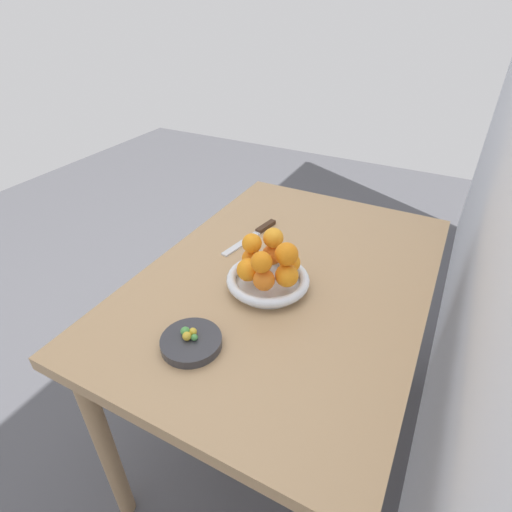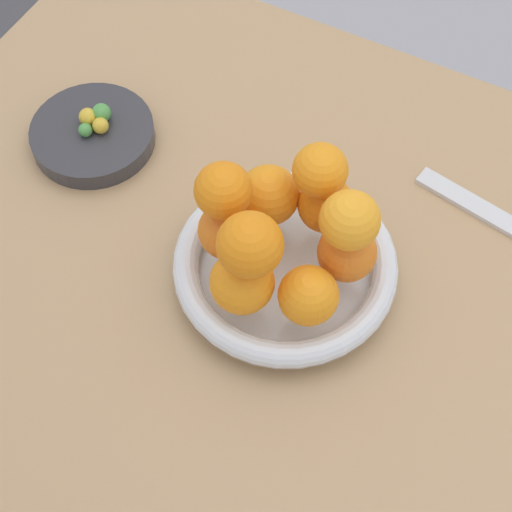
{
  "view_description": "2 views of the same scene",
  "coord_description": "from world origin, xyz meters",
  "px_view_note": "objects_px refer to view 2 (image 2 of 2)",
  "views": [
    {
      "loc": [
        0.85,
        0.34,
        1.41
      ],
      "look_at": [
        0.08,
        -0.06,
        0.83
      ],
      "focal_mm": 28.0,
      "sensor_mm": 36.0,
      "label": 1
    },
    {
      "loc": [
        -0.08,
        0.34,
        1.43
      ],
      "look_at": [
        0.09,
        0.02,
        0.83
      ],
      "focal_mm": 55.0,
      "sensor_mm": 36.0,
      "label": 2
    }
  ],
  "objects_px": {
    "orange_2": "(326,205)",
    "candy_ball_1": "(88,117)",
    "orange_7": "(223,191)",
    "candy_ball_3": "(101,113)",
    "orange_5": "(242,282)",
    "orange_8": "(320,170)",
    "orange_6": "(350,220)",
    "candy_ball_2": "(101,126)",
    "candy_ball_0": "(85,130)",
    "dining_table": "(338,365)",
    "orange_3": "(269,195)",
    "orange_4": "(227,231)",
    "orange_9": "(250,245)",
    "orange_0": "(308,295)",
    "orange_1": "(347,252)",
    "fruit_bowl": "(285,267)",
    "candy_dish": "(93,135)"
  },
  "relations": [
    {
      "from": "orange_2",
      "to": "candy_ball_1",
      "type": "height_order",
      "value": "orange_2"
    },
    {
      "from": "orange_7",
      "to": "candy_ball_3",
      "type": "bearing_deg",
      "value": -22.66
    },
    {
      "from": "orange_5",
      "to": "orange_8",
      "type": "xyz_separation_m",
      "value": [
        -0.02,
        -0.11,
        0.05
      ]
    },
    {
      "from": "orange_6",
      "to": "candy_ball_2",
      "type": "relative_size",
      "value": 3.02
    },
    {
      "from": "candy_ball_0",
      "to": "candy_ball_3",
      "type": "distance_m",
      "value": 0.03
    },
    {
      "from": "dining_table",
      "to": "candy_ball_0",
      "type": "height_order",
      "value": "candy_ball_0"
    },
    {
      "from": "orange_3",
      "to": "orange_8",
      "type": "xyz_separation_m",
      "value": [
        -0.05,
        -0.01,
        0.05
      ]
    },
    {
      "from": "orange_4",
      "to": "orange_9",
      "type": "bearing_deg",
      "value": 140.1
    },
    {
      "from": "orange_0",
      "to": "orange_3",
      "type": "relative_size",
      "value": 0.93
    },
    {
      "from": "orange_8",
      "to": "candy_ball_3",
      "type": "height_order",
      "value": "orange_8"
    },
    {
      "from": "orange_4",
      "to": "candy_ball_3",
      "type": "relative_size",
      "value": 2.6
    },
    {
      "from": "dining_table",
      "to": "orange_6",
      "type": "xyz_separation_m",
      "value": [
        0.03,
        -0.04,
        0.21
      ]
    },
    {
      "from": "orange_1",
      "to": "orange_7",
      "type": "height_order",
      "value": "orange_7"
    },
    {
      "from": "candy_ball_2",
      "to": "fruit_bowl",
      "type": "bearing_deg",
      "value": 166.69
    },
    {
      "from": "fruit_bowl",
      "to": "orange_4",
      "type": "bearing_deg",
      "value": 15.52
    },
    {
      "from": "orange_2",
      "to": "orange_4",
      "type": "relative_size",
      "value": 1.0
    },
    {
      "from": "orange_5",
      "to": "orange_7",
      "type": "relative_size",
      "value": 1.12
    },
    {
      "from": "orange_0",
      "to": "orange_8",
      "type": "xyz_separation_m",
      "value": [
        0.04,
        -0.09,
        0.05
      ]
    },
    {
      "from": "candy_dish",
      "to": "orange_3",
      "type": "height_order",
      "value": "orange_3"
    },
    {
      "from": "candy_dish",
      "to": "orange_5",
      "type": "relative_size",
      "value": 2.3
    },
    {
      "from": "orange_4",
      "to": "candy_ball_2",
      "type": "relative_size",
      "value": 3.07
    },
    {
      "from": "orange_4",
      "to": "candy_ball_0",
      "type": "relative_size",
      "value": 3.59
    },
    {
      "from": "orange_0",
      "to": "orange_8",
      "type": "bearing_deg",
      "value": -68.48
    },
    {
      "from": "orange_0",
      "to": "orange_4",
      "type": "height_order",
      "value": "same"
    },
    {
      "from": "candy_ball_1",
      "to": "orange_3",
      "type": "bearing_deg",
      "value": 173.78
    },
    {
      "from": "orange_1",
      "to": "candy_ball_2",
      "type": "relative_size",
      "value": 3.12
    },
    {
      "from": "orange_0",
      "to": "orange_7",
      "type": "xyz_separation_m",
      "value": [
        0.1,
        -0.03,
        0.05
      ]
    },
    {
      "from": "dining_table",
      "to": "candy_ball_1",
      "type": "bearing_deg",
      "value": -13.87
    },
    {
      "from": "orange_7",
      "to": "orange_5",
      "type": "bearing_deg",
      "value": 132.37
    },
    {
      "from": "fruit_bowl",
      "to": "orange_3",
      "type": "relative_size",
      "value": 3.68
    },
    {
      "from": "candy_ball_1",
      "to": "orange_8",
      "type": "bearing_deg",
      "value": 177.41
    },
    {
      "from": "orange_6",
      "to": "orange_8",
      "type": "distance_m",
      "value": 0.06
    },
    {
      "from": "dining_table",
      "to": "orange_0",
      "type": "relative_size",
      "value": 19.44
    },
    {
      "from": "orange_6",
      "to": "orange_9",
      "type": "height_order",
      "value": "orange_9"
    },
    {
      "from": "candy_ball_0",
      "to": "candy_ball_1",
      "type": "height_order",
      "value": "candy_ball_1"
    },
    {
      "from": "dining_table",
      "to": "orange_0",
      "type": "bearing_deg",
      "value": 28.4
    },
    {
      "from": "fruit_bowl",
      "to": "candy_ball_2",
      "type": "relative_size",
      "value": 12.26
    },
    {
      "from": "dining_table",
      "to": "orange_1",
      "type": "bearing_deg",
      "value": -58.9
    },
    {
      "from": "orange_3",
      "to": "orange_4",
      "type": "xyz_separation_m",
      "value": [
        0.02,
        0.05,
        -0.0
      ]
    },
    {
      "from": "fruit_bowl",
      "to": "candy_dish",
      "type": "bearing_deg",
      "value": -12.22
    },
    {
      "from": "candy_dish",
      "to": "orange_4",
      "type": "bearing_deg",
      "value": 160.95
    },
    {
      "from": "orange_9",
      "to": "candy_ball_0",
      "type": "bearing_deg",
      "value": -21.54
    },
    {
      "from": "orange_6",
      "to": "candy_ball_2",
      "type": "bearing_deg",
      "value": -8.89
    },
    {
      "from": "fruit_bowl",
      "to": "candy_ball_3",
      "type": "height_order",
      "value": "candy_ball_3"
    },
    {
      "from": "candy_ball_0",
      "to": "candy_ball_2",
      "type": "height_order",
      "value": "candy_ball_2"
    },
    {
      "from": "orange_0",
      "to": "orange_2",
      "type": "distance_m",
      "value": 0.1
    },
    {
      "from": "orange_1",
      "to": "orange_6",
      "type": "relative_size",
      "value": 1.03
    },
    {
      "from": "dining_table",
      "to": "orange_2",
      "type": "xyz_separation_m",
      "value": [
        0.06,
        -0.08,
        0.16
      ]
    },
    {
      "from": "orange_1",
      "to": "candy_ball_3",
      "type": "bearing_deg",
      "value": -10.65
    },
    {
      "from": "fruit_bowl",
      "to": "orange_5",
      "type": "xyz_separation_m",
      "value": [
        0.02,
        0.06,
        0.05
      ]
    }
  ]
}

